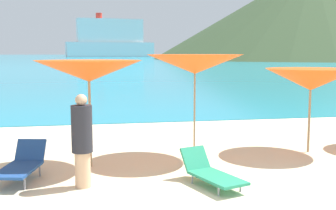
% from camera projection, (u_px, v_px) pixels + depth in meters
% --- Properties ---
extents(ground_plane, '(50.00, 100.00, 0.30)m').
position_uv_depth(ground_plane, '(160.00, 123.00, 15.78)').
color(ground_plane, beige).
extents(ocean_water, '(650.00, 440.00, 0.02)m').
position_uv_depth(ocean_water, '(90.00, 57.00, 229.43)').
color(ocean_water, teal).
rests_on(ocean_water, ground_plane).
extents(headland_hill, '(113.57, 113.57, 32.80)m').
position_uv_depth(headland_hill, '(311.00, 13.00, 153.40)').
color(headland_hill, '#384C2D').
rests_on(headland_hill, ground_plane).
extents(umbrella_2, '(2.46, 2.46, 2.27)m').
position_uv_depth(umbrella_2, '(89.00, 71.00, 8.96)').
color(umbrella_2, '#9E7F59').
rests_on(umbrella_2, ground_plane).
extents(umbrella_3, '(2.37, 2.37, 2.39)m').
position_uv_depth(umbrella_3, '(195.00, 64.00, 9.78)').
color(umbrella_3, '#9E7F59').
rests_on(umbrella_3, ground_plane).
extents(umbrella_4, '(2.36, 2.36, 2.05)m').
position_uv_depth(umbrella_4, '(311.00, 80.00, 10.34)').
color(umbrella_4, '#9E7F59').
rests_on(umbrella_4, ground_plane).
extents(lounge_chair_0, '(0.99, 1.56, 0.60)m').
position_uv_depth(lounge_chair_0, '(211.00, 172.00, 7.88)').
color(lounge_chair_0, '#268C66').
rests_on(lounge_chair_0, ground_plane).
extents(lounge_chair_3, '(0.90, 1.55, 0.68)m').
position_uv_depth(lounge_chair_3, '(21.00, 164.00, 8.18)').
color(lounge_chair_3, '#1E478C').
rests_on(lounge_chair_3, ground_plane).
extents(beachgoer_0, '(0.38, 0.38, 1.70)m').
position_uv_depth(beachgoer_0, '(82.00, 139.00, 7.70)').
color(beachgoer_0, '#DBAA84').
rests_on(beachgoer_0, ground_plane).
extents(cruise_ship, '(47.47, 15.54, 23.14)m').
position_uv_depth(cruise_ship, '(110.00, 40.00, 230.91)').
color(cruise_ship, white).
rests_on(cruise_ship, ocean_water).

